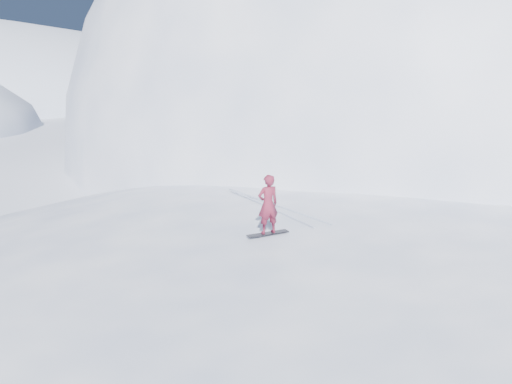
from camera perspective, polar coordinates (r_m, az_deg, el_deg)
ground at (r=16.32m, az=10.94°, el=-13.17°), size 400.00×400.00×0.00m
near_ridge at (r=19.11m, az=8.67°, el=-8.90°), size 36.00×28.00×4.80m
summit_peak at (r=49.10m, az=16.59°, el=4.75°), size 60.00×56.00×56.00m
peak_shoulder at (r=37.58m, az=7.65°, el=2.53°), size 28.00×24.00×18.00m
wind_bumps at (r=17.71m, az=5.67°, el=-10.71°), size 16.00×14.40×1.00m
snowboard at (r=15.47m, az=1.36°, el=-4.75°), size 1.38×0.35×0.02m
snowboarder at (r=15.19m, az=1.38°, el=-1.41°), size 0.70×0.49×1.85m
board_tracks at (r=18.61m, az=1.68°, el=-1.47°), size 1.61×5.95×0.04m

